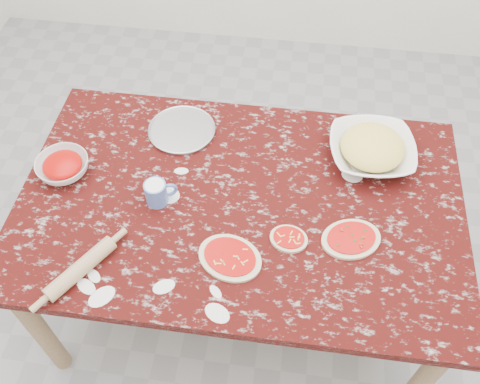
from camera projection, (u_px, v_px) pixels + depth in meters
name	position (u px, v px, depth m)	size (l,w,h in m)	color
ground	(240.00, 295.00, 2.45)	(4.00, 4.00, 0.00)	gray
worktable	(240.00, 214.00, 1.92)	(1.60, 1.00, 0.75)	#320807
pizza_tray	(182.00, 130.00, 2.06)	(0.26, 0.26, 0.01)	#B2B2B7
sauce_bowl	(63.00, 167.00, 1.91)	(0.19, 0.19, 0.06)	white
cheese_bowl	(371.00, 151.00, 1.95)	(0.32, 0.32, 0.08)	white
flour_mug	(157.00, 192.00, 1.82)	(0.11, 0.08, 0.09)	#4D6BB8
pizza_left	(230.00, 258.00, 1.70)	(0.26, 0.23, 0.02)	beige
pizza_mid	(289.00, 239.00, 1.75)	(0.15, 0.13, 0.02)	beige
pizza_right	(351.00, 239.00, 1.75)	(0.25, 0.22, 0.02)	beige
rolling_pin	(81.00, 268.00, 1.66)	(0.05, 0.05, 0.26)	tan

